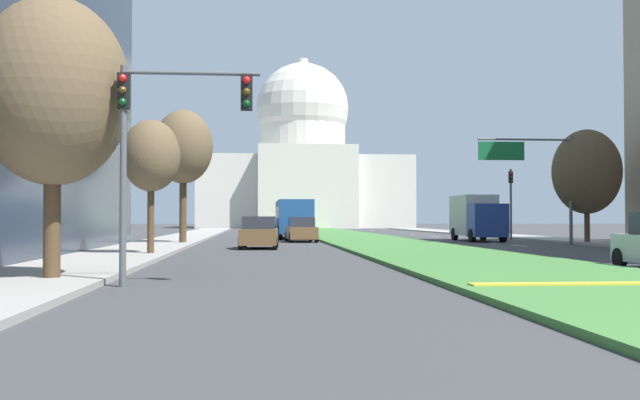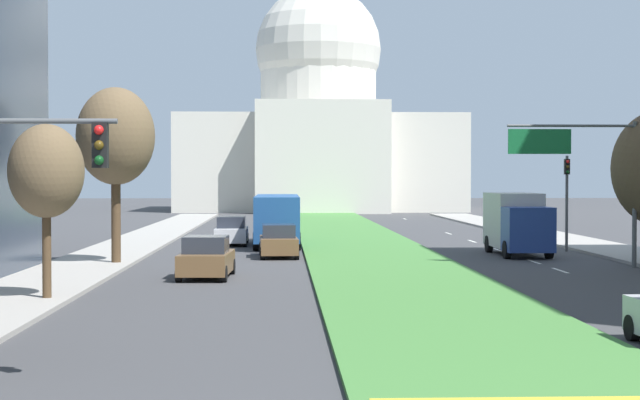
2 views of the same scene
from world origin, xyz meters
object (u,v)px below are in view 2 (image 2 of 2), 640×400
capitol_building (319,127)px  city_bus (277,216)px  box_truck_delivery (517,223)px  sedan_midblock (206,258)px  street_tree_left_far (116,137)px  overhead_guide_sign (586,163)px  street_tree_left_mid (46,172)px  traffic_light_far_right (567,190)px  sedan_distant (279,242)px  sedan_very_far (277,222)px  sedan_far_horizon (232,232)px

capitol_building → city_bus: (-4.87, -65.16, -8.56)m
box_truck_delivery → sedan_midblock: bearing=-143.2°
box_truck_delivery → street_tree_left_far: bearing=-164.7°
city_bus → street_tree_left_far: bearing=-119.3°
overhead_guide_sign → box_truck_delivery: 8.13m
overhead_guide_sign → sedan_midblock: 17.37m
city_bus → street_tree_left_mid: bearing=-105.3°
capitol_building → city_bus: capitol_building is taller
capitol_building → traffic_light_far_right: size_ratio=6.58×
sedan_distant → city_bus: size_ratio=0.40×
street_tree_left_mid → city_bus: size_ratio=0.52×
overhead_guide_sign → street_tree_left_mid: size_ratio=1.14×
sedan_very_far → box_truck_delivery: size_ratio=0.69×
overhead_guide_sign → city_bus: bearing=132.4°
street_tree_left_mid → street_tree_left_far: (-0.01, 13.51, 1.66)m
capitol_building → sedan_far_horizon: capitol_building is taller
overhead_guide_sign → sedan_far_horizon: size_ratio=1.48×
sedan_distant → box_truck_delivery: (12.32, 0.91, 0.90)m
sedan_far_horizon → traffic_light_far_right: bearing=-17.7°
street_tree_left_mid → sedan_distant: street_tree_left_mid is taller
street_tree_left_far → sedan_midblock: 9.03m
sedan_midblock → capitol_building: bearing=84.8°
sedan_very_far → street_tree_left_mid: bearing=-100.0°
sedan_distant → box_truck_delivery: size_ratio=0.69×
city_bus → capitol_building: bearing=85.7°
box_truck_delivery → city_bus: (-12.43, 7.59, 0.09)m
street_tree_left_far → sedan_distant: street_tree_left_far is taller
sedan_distant → sedan_very_far: bearing=90.4°
street_tree_left_mid → street_tree_left_far: size_ratio=0.71×
sedan_midblock → sedan_distant: sedan_midblock is taller
sedan_midblock → sedan_very_far: 33.29m
traffic_light_far_right → sedan_very_far: size_ratio=1.18×
capitol_building → sedan_midblock: 84.99m
sedan_very_far → overhead_guide_sign: bearing=-64.8°
traffic_light_far_right → capitol_building: bearing=98.8°
street_tree_left_mid → sedan_very_far: bearing=80.0°
capitol_building → traffic_light_far_right: 71.51m
capitol_building → city_bus: 65.90m
traffic_light_far_right → city_bus: traffic_light_far_right is taller
street_tree_left_far → capitol_building: bearing=81.2°
traffic_light_far_right → sedan_very_far: bearing=129.1°
traffic_light_far_right → overhead_guide_sign: bearing=-101.4°
traffic_light_far_right → sedan_distant: 16.18m
street_tree_left_far → sedan_midblock: size_ratio=1.94×
sedan_far_horizon → city_bus: bearing=-14.9°
sedan_distant → sedan_far_horizon: bearing=107.0°
capitol_building → overhead_guide_sign: capitol_building is taller
street_tree_left_mid → sedan_midblock: (4.54, 7.55, -3.39)m
sedan_midblock → sedan_distant: bearing=74.8°
box_truck_delivery → city_bus: size_ratio=0.58×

